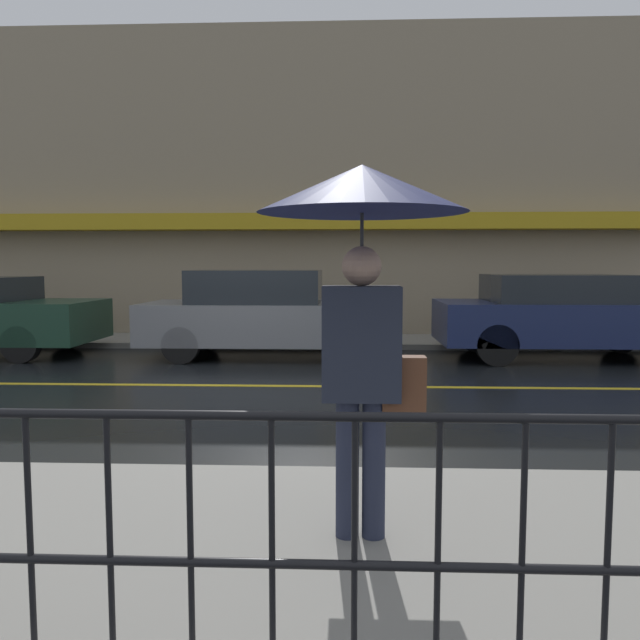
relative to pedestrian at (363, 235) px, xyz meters
The scene contains 8 objects.
ground_plane 5.54m from the pedestrian, 109.00° to the left, with size 80.00×80.00×0.00m, color black.
sidewalk_near 2.45m from the pedestrian, behind, with size 28.00×2.72×0.11m.
sidewalk_far 9.93m from the pedestrian, 100.04° to the left, with size 28.00×1.90×0.11m.
lane_marking 5.54m from the pedestrian, 109.00° to the left, with size 25.20×0.12×0.01m.
building_storefront 10.96m from the pedestrian, 99.05° to the left, with size 28.00×0.85×6.93m.
pedestrian is the anchor object (origin of this frame).
car_grey 7.89m from the pedestrian, 101.51° to the left, with size 4.35×1.87×1.56m.
car_navy 8.57m from the pedestrian, 64.28° to the left, with size 4.36×1.89×1.49m.
Camera 1 is at (1.62, -8.38, 1.64)m, focal length 35.00 mm.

